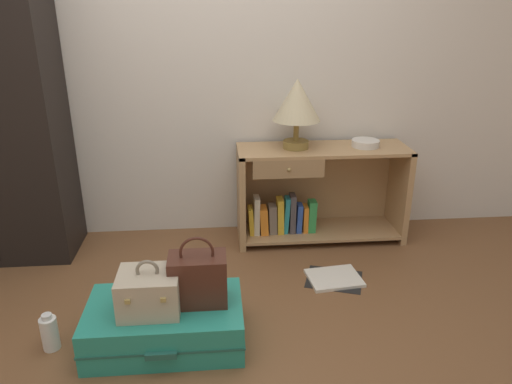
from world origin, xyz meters
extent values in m
plane|color=brown|center=(0.00, 0.00, 0.00)|extent=(9.00, 9.00, 0.00)
cube|color=silver|center=(0.00, 1.50, 1.30)|extent=(6.40, 0.10, 2.60)
cube|color=tan|center=(0.23, 1.23, 0.33)|extent=(0.04, 0.37, 0.66)
cube|color=tan|center=(1.33, 1.23, 0.33)|extent=(0.04, 0.37, 0.66)
cube|color=tan|center=(0.78, 1.23, 0.65)|extent=(1.15, 0.37, 0.02)
cube|color=tan|center=(0.78, 1.23, 0.06)|extent=(1.07, 0.37, 0.02)
cube|color=tan|center=(0.78, 1.41, 0.33)|extent=(1.07, 0.01, 0.64)
cube|color=#9D7950|center=(0.52, 1.06, 0.58)|extent=(0.46, 0.02, 0.12)
sphere|color=#9E844C|center=(0.52, 1.04, 0.58)|extent=(0.02, 0.02, 0.02)
cube|color=gold|center=(0.29, 1.20, 0.16)|extent=(0.04, 0.11, 0.19)
cube|color=beige|center=(0.33, 1.20, 0.20)|extent=(0.04, 0.11, 0.27)
cube|color=orange|center=(0.38, 1.20, 0.16)|extent=(0.06, 0.12, 0.19)
cube|color=#726659|center=(0.44, 1.20, 0.17)|extent=(0.06, 0.09, 0.21)
cube|color=gold|center=(0.49, 1.20, 0.19)|extent=(0.05, 0.11, 0.25)
cube|color=teal|center=(0.54, 1.20, 0.19)|extent=(0.05, 0.09, 0.26)
cube|color=#4C474C|center=(0.58, 1.20, 0.20)|extent=(0.04, 0.10, 0.28)
cube|color=#2D51B2|center=(0.63, 1.20, 0.17)|extent=(0.04, 0.09, 0.21)
cube|color=orange|center=(0.67, 1.20, 0.16)|extent=(0.03, 0.09, 0.19)
cube|color=green|center=(0.72, 1.20, 0.18)|extent=(0.06, 0.09, 0.23)
cylinder|color=olive|center=(0.60, 1.25, 0.69)|extent=(0.17, 0.17, 0.05)
cylinder|color=olive|center=(0.60, 1.25, 0.78)|extent=(0.04, 0.04, 0.14)
cone|color=beige|center=(0.60, 1.25, 0.98)|extent=(0.31, 0.31, 0.27)
cylinder|color=silver|center=(1.07, 1.24, 0.68)|extent=(0.18, 0.18, 0.05)
cube|color=teal|center=(-0.21, 0.17, 0.11)|extent=(0.75, 0.44, 0.21)
cube|color=#235E52|center=(-0.21, 0.17, 0.11)|extent=(0.75, 0.45, 0.01)
cube|color=#235E52|center=(-0.21, -0.06, 0.11)|extent=(0.14, 0.02, 0.03)
cube|color=#B7A88E|center=(-0.26, 0.14, 0.31)|extent=(0.28, 0.23, 0.19)
torus|color=gray|center=(-0.26, 0.14, 0.43)|extent=(0.11, 0.02, 0.11)
cube|color=tan|center=(-0.34, 0.01, 0.34)|extent=(0.02, 0.01, 0.02)
cube|color=tan|center=(-0.19, 0.01, 0.34)|extent=(0.02, 0.01, 0.02)
cube|color=#472319|center=(-0.04, 0.19, 0.34)|extent=(0.27, 0.17, 0.25)
torus|color=#472319|center=(-0.04, 0.19, 0.48)|extent=(0.16, 0.01, 0.16)
cylinder|color=white|center=(-0.76, 0.17, 0.08)|extent=(0.08, 0.08, 0.17)
cylinder|color=silver|center=(-0.76, 0.17, 0.18)|extent=(0.05, 0.05, 0.02)
cube|color=white|center=(0.75, 0.66, 0.01)|extent=(0.34, 0.28, 0.02)
cube|color=black|center=(0.75, 0.66, 0.00)|extent=(0.39, 0.35, 0.01)
camera|label=1|loc=(0.06, -1.81, 1.56)|focal=33.87mm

